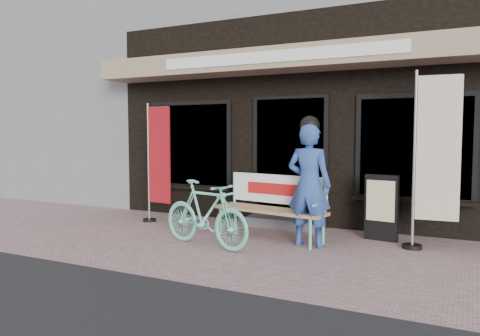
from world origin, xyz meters
The scene contains 9 objects.
ground centered at (0.00, 0.00, 0.00)m, with size 70.00×70.00×0.00m, color #AB8285.
storefront centered at (0.00, 4.96, 2.99)m, with size 7.00×6.77×6.00m.
neighbor_left_near centered at (-8.50, 5.50, 3.20)m, with size 10.00×7.00×6.40m, color slate.
bench centered at (0.15, 0.88, 0.55)m, with size 1.79×0.73×0.94m.
person centered at (0.79, 0.64, 0.89)m, with size 0.64×0.43×1.81m.
bicycle centered at (-0.48, -0.03, 0.46)m, with size 0.43×1.53×0.92m, color #69CEB3.
nobori_red centered at (-2.12, 1.10, 1.08)m, with size 0.62×0.25×2.09m.
nobori_cream centered at (2.34, 1.15, 1.24)m, with size 0.71×0.28×2.40m.
menu_stand centered at (1.63, 1.44, 0.50)m, with size 0.49×0.17×0.97m.
Camera 1 is at (2.79, -5.53, 1.57)m, focal length 35.00 mm.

